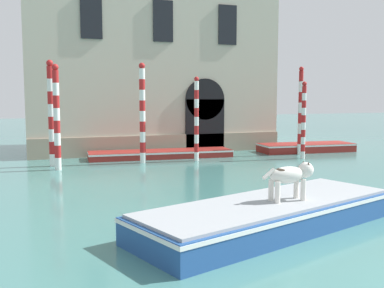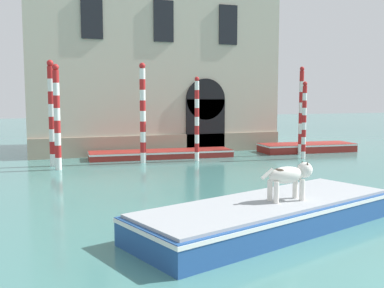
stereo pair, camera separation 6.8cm
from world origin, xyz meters
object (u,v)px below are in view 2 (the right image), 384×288
object	(u,v)px
mooring_pole_2	(197,119)
mooring_pole_3	(301,111)
boat_foreground	(269,214)
mooring_pole_0	(52,113)
mooring_pole_4	(143,113)
dog_on_deck	(290,175)
mooring_pole_5	(57,117)
mooring_pole_1	(304,120)
boat_moored_far	(307,147)
boat_moored_near_palazzo	(161,154)

from	to	relation	value
mooring_pole_2	mooring_pole_3	world-z (taller)	mooring_pole_3
boat_foreground	mooring_pole_0	xyz separation A→B (m)	(-4.04, 10.96, 1.89)
mooring_pole_2	mooring_pole_4	bearing A→B (deg)	174.85
dog_on_deck	mooring_pole_4	bearing A→B (deg)	91.91
boat_foreground	mooring_pole_0	world-z (taller)	mooring_pole_0
mooring_pole_2	mooring_pole_3	size ratio (longest dim) A/B	0.87
mooring_pole_2	mooring_pole_5	world-z (taller)	mooring_pole_5
mooring_pole_0	mooring_pole_1	distance (m)	11.30
dog_on_deck	mooring_pole_3	xyz separation A→B (m)	(7.42, 10.84, 1.02)
mooring_pole_0	mooring_pole_5	distance (m)	1.08
mooring_pole_1	mooring_pole_5	bearing A→B (deg)	177.09
mooring_pole_2	mooring_pole_3	xyz separation A→B (m)	(5.69, 0.35, 0.30)
boat_moored_far	mooring_pole_2	size ratio (longest dim) A/B	1.36
mooring_pole_2	mooring_pole_5	size ratio (longest dim) A/B	0.91
boat_moored_near_palazzo	mooring_pole_2	world-z (taller)	mooring_pole_2
boat_foreground	mooring_pole_4	distance (m)	10.76
boat_foreground	boat_moored_near_palazzo	size ratio (longest dim) A/B	0.99
mooring_pole_1	boat_moored_far	bearing A→B (deg)	52.56
boat_moored_near_palazzo	mooring_pole_0	world-z (taller)	mooring_pole_0
dog_on_deck	mooring_pole_4	size ratio (longest dim) A/B	0.30
mooring_pole_3	mooring_pole_2	bearing A→B (deg)	-176.50
dog_on_deck	mooring_pole_2	size ratio (longest dim) A/B	0.34
dog_on_deck	boat_moored_near_palazzo	bearing A→B (deg)	85.73
boat_moored_near_palazzo	mooring_pole_4	world-z (taller)	mooring_pole_4
mooring_pole_1	mooring_pole_2	xyz separation A→B (m)	(-4.96, 1.03, 0.09)
dog_on_deck	boat_moored_near_palazzo	xyz separation A→B (m)	(0.50, 12.05, -1.00)
boat_moored_near_palazzo	dog_on_deck	bearing A→B (deg)	-87.81
boat_moored_near_palazzo	mooring_pole_2	bearing A→B (deg)	-47.32
boat_moored_far	mooring_pole_0	xyz separation A→B (m)	(-12.90, -0.63, 1.99)
mooring_pole_0	mooring_pole_4	xyz separation A→B (m)	(3.78, -0.37, -0.03)
mooring_pole_2	mooring_pole_1	bearing A→B (deg)	-11.76
boat_moored_near_palazzo	mooring_pole_0	distance (m)	5.48
boat_moored_near_palazzo	mooring_pole_0	xyz separation A→B (m)	(-4.99, -0.98, 2.04)
mooring_pole_5	boat_moored_far	bearing A→B (deg)	7.54
mooring_pole_1	boat_foreground	bearing A→B (deg)	-127.37
boat_moored_far	mooring_pole_0	distance (m)	13.07
mooring_pole_0	mooring_pole_4	world-z (taller)	mooring_pole_0
boat_moored_far	mooring_pole_4	world-z (taller)	mooring_pole_4
boat_foreground	dog_on_deck	bearing A→B (deg)	-31.89
boat_foreground	mooring_pole_2	bearing A→B (deg)	60.44
mooring_pole_3	mooring_pole_4	world-z (taller)	mooring_pole_3
boat_moored_far	mooring_pole_4	distance (m)	9.38
mooring_pole_1	mooring_pole_0	bearing A→B (deg)	171.76
boat_moored_far	boat_moored_near_palazzo	bearing A→B (deg)	-177.48
boat_foreground	mooring_pole_3	bearing A→B (deg)	36.01
mooring_pole_3	mooring_pole_5	size ratio (longest dim) A/B	1.05
mooring_pole_0	boat_moored_near_palazzo	bearing A→B (deg)	11.05
dog_on_deck	mooring_pole_1	xyz separation A→B (m)	(6.69, 9.46, 0.63)
boat_moored_near_palazzo	boat_moored_far	bearing A→B (deg)	2.07
boat_moored_far	dog_on_deck	bearing A→B (deg)	-120.66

